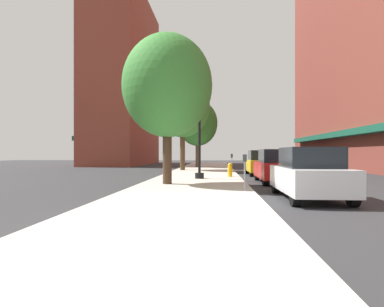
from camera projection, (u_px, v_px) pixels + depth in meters
ground_plane at (257, 173)px, 25.05m from camera, size 90.00×90.00×0.00m
sidewalk_slab at (203, 172)px, 26.33m from camera, size 4.80×50.00×0.12m
building_far_background at (124, 82)px, 45.07m from camera, size 6.80×18.00×21.56m
lamppost at (199, 121)px, 18.39m from camera, size 0.48×0.48×5.90m
fire_hydrant at (230, 170)px, 19.75m from camera, size 0.33×0.26×0.79m
parking_meter_near at (232, 161)px, 23.03m from camera, size 0.14×0.09×1.31m
parking_meter_far at (245, 168)px, 12.30m from camera, size 0.14×0.09×1.31m
tree_near at (167, 86)px, 15.21m from camera, size 3.97×3.97×6.63m
tree_mid at (198, 123)px, 33.38m from camera, size 3.84×3.84×6.47m
tree_far at (183, 106)px, 27.70m from camera, size 4.39×4.39×7.68m
car_white at (309, 174)px, 11.04m from camera, size 1.80×4.30×1.66m
car_red at (277, 167)px, 16.97m from camera, size 1.80×4.30×1.66m
car_yellow at (261, 163)px, 23.00m from camera, size 1.80×4.30×1.66m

